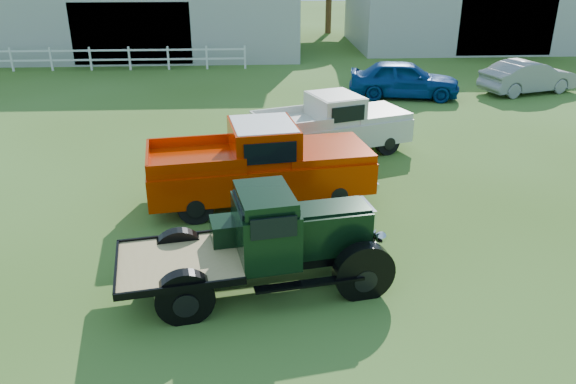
{
  "coord_description": "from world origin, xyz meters",
  "views": [
    {
      "loc": [
        -0.43,
        -9.93,
        5.94
      ],
      "look_at": [
        0.2,
        1.2,
        1.05
      ],
      "focal_mm": 35.0,
      "sensor_mm": 36.0,
      "label": 1
    }
  ],
  "objects_px": {
    "red_pickup": "(259,163)",
    "misc_car_grey": "(528,77)",
    "misc_car_blue": "(404,79)",
    "vintage_flatbed": "(260,241)",
    "white_pickup": "(332,125)"
  },
  "relations": [
    {
      "from": "vintage_flatbed",
      "to": "misc_car_grey",
      "type": "relative_size",
      "value": 1.15
    },
    {
      "from": "white_pickup",
      "to": "misc_car_blue",
      "type": "distance_m",
      "value": 7.96
    },
    {
      "from": "misc_car_grey",
      "to": "red_pickup",
      "type": "bearing_deg",
      "value": 114.97
    },
    {
      "from": "white_pickup",
      "to": "misc_car_blue",
      "type": "xyz_separation_m",
      "value": [
        3.99,
        6.89,
        -0.12
      ]
    },
    {
      "from": "red_pickup",
      "to": "misc_car_grey",
      "type": "distance_m",
      "value": 16.1
    },
    {
      "from": "red_pickup",
      "to": "misc_car_blue",
      "type": "height_order",
      "value": "red_pickup"
    },
    {
      "from": "white_pickup",
      "to": "misc_car_grey",
      "type": "height_order",
      "value": "white_pickup"
    },
    {
      "from": "misc_car_blue",
      "to": "white_pickup",
      "type": "bearing_deg",
      "value": 160.78
    },
    {
      "from": "misc_car_blue",
      "to": "misc_car_grey",
      "type": "height_order",
      "value": "misc_car_blue"
    },
    {
      "from": "vintage_flatbed",
      "to": "white_pickup",
      "type": "relative_size",
      "value": 0.99
    },
    {
      "from": "misc_car_blue",
      "to": "misc_car_grey",
      "type": "relative_size",
      "value": 1.07
    },
    {
      "from": "vintage_flatbed",
      "to": "misc_car_grey",
      "type": "distance_m",
      "value": 18.97
    },
    {
      "from": "red_pickup",
      "to": "misc_car_grey",
      "type": "bearing_deg",
      "value": 33.67
    },
    {
      "from": "vintage_flatbed",
      "to": "white_pickup",
      "type": "bearing_deg",
      "value": 62.62
    },
    {
      "from": "white_pickup",
      "to": "misc_car_grey",
      "type": "relative_size",
      "value": 1.16
    }
  ]
}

